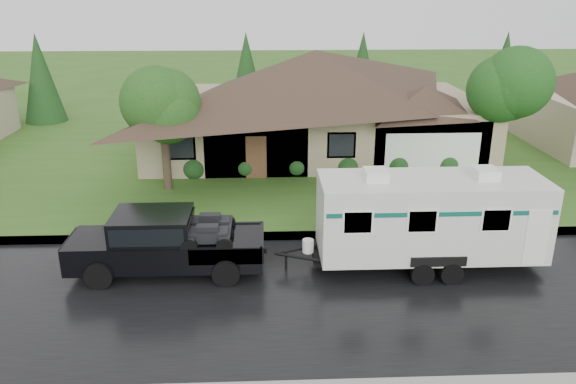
# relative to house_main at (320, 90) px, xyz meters

# --- Properties ---
(ground) EXTENTS (140.00, 140.00, 0.00)m
(ground) POSITION_rel_house_main_xyz_m (-2.29, -13.84, -3.59)
(ground) COLOR #33591B
(ground) RESTS_ON ground
(road) EXTENTS (140.00, 8.00, 0.01)m
(road) POSITION_rel_house_main_xyz_m (-2.29, -15.84, -3.59)
(road) COLOR black
(road) RESTS_ON ground
(curb) EXTENTS (140.00, 0.50, 0.15)m
(curb) POSITION_rel_house_main_xyz_m (-2.29, -11.59, -3.52)
(curb) COLOR gray
(curb) RESTS_ON ground
(lawn) EXTENTS (140.00, 26.00, 0.15)m
(lawn) POSITION_rel_house_main_xyz_m (-2.29, 1.16, -3.52)
(lawn) COLOR #33591B
(lawn) RESTS_ON ground
(house_main) EXTENTS (19.44, 10.80, 6.90)m
(house_main) POSITION_rel_house_main_xyz_m (0.00, 0.00, 0.00)
(house_main) COLOR gray
(house_main) RESTS_ON lawn
(tree_left_green) EXTENTS (3.28, 3.28, 5.42)m
(tree_left_green) POSITION_rel_house_main_xyz_m (-7.61, -6.26, 0.32)
(tree_left_green) COLOR #382B1E
(tree_left_green) RESTS_ON lawn
(tree_right_green) EXTENTS (3.73, 3.73, 6.17)m
(tree_right_green) POSITION_rel_house_main_xyz_m (8.57, -4.50, 0.84)
(tree_right_green) COLOR #382B1E
(tree_right_green) RESTS_ON lawn
(shrub_row) EXTENTS (13.60, 1.00, 1.00)m
(shrub_row) POSITION_rel_house_main_xyz_m (-0.29, -4.54, -2.94)
(shrub_row) COLOR #143814
(shrub_row) RESTS_ON lawn
(pickup_truck) EXTENTS (6.28, 2.39, 2.09)m
(pickup_truck) POSITION_rel_house_main_xyz_m (-6.49, -14.10, -2.47)
(pickup_truck) COLOR black
(pickup_truck) RESTS_ON ground
(travel_trailer) EXTENTS (7.75, 2.72, 3.48)m
(travel_trailer) POSITION_rel_house_main_xyz_m (2.32, -14.10, -1.75)
(travel_trailer) COLOR silver
(travel_trailer) RESTS_ON ground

